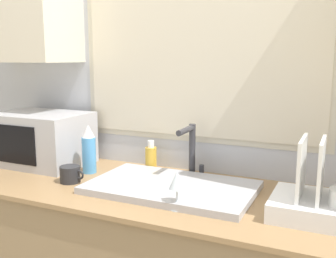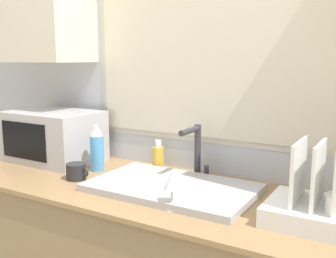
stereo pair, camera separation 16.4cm
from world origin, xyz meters
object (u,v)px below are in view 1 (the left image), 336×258
Objects in this scene: mug_near_sink at (70,174)px; soap_bottle at (151,157)px; microwave at (41,138)px; wine_glass at (177,182)px; spray_bottle at (89,150)px; faucet at (191,146)px; dish_rack at (321,200)px.

soap_bottle is at bearing 54.60° from mug_near_sink.
microwave is 3.33× the size of wine_glass.
spray_bottle is 0.66m from wine_glass.
faucet is 0.67m from dish_rack.
soap_bottle is (0.26, 0.18, -0.05)m from spray_bottle.
dish_rack is 1.09m from mug_near_sink.
microwave is 4.06× the size of mug_near_sink.
spray_bottle is 1.59× the size of soap_bottle.
microwave is at bearing 174.15° from spray_bottle.
spray_bottle is (-1.11, 0.12, 0.05)m from dish_rack.
spray_bottle is at bearing 173.61° from dish_rack.
dish_rack reaches higher than mug_near_sink.
soap_bottle is at bearing 160.47° from dish_rack.
wine_glass is (0.59, -0.10, 0.07)m from mug_near_sink.
faucet is at bearing 7.40° from microwave.
faucet is 0.77× the size of dish_rack.
soap_bottle reaches higher than mug_near_sink.
soap_bottle is 1.02× the size of wine_glass.
spray_bottle is at bearing 94.97° from mug_near_sink.
faucet is 1.67× the size of soap_bottle.
spray_bottle is 1.97× the size of mug_near_sink.
faucet is 0.85m from microwave.
microwave is (-0.84, -0.11, -0.01)m from faucet.
microwave is at bearing -166.91° from soap_bottle.
faucet is at bearing 33.15° from mug_near_sink.
dish_rack reaches higher than wine_glass.
mug_near_sink is at bearing -29.59° from microwave.
dish_rack is at bearing -6.39° from spray_bottle.
mug_near_sink is at bearing -125.40° from soap_bottle.
mug_near_sink is (0.01, -0.17, -0.08)m from spray_bottle.
spray_bottle is 0.19m from mug_near_sink.
dish_rack is at bearing -6.26° from microwave.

